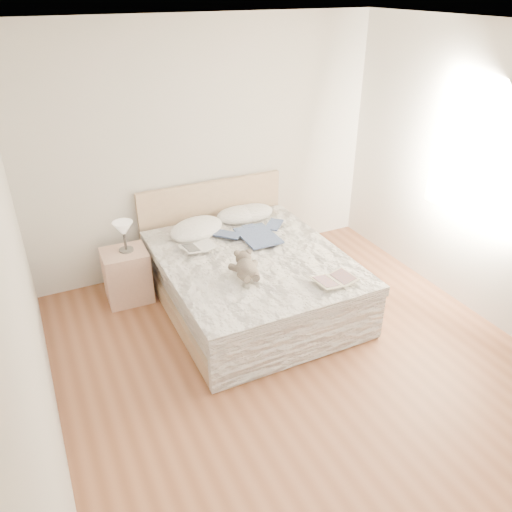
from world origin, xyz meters
The scene contains 16 objects.
floor centered at (0.00, 0.00, 0.00)m, with size 4.00×4.50×0.00m, color brown.
ceiling centered at (0.00, 0.00, 2.70)m, with size 4.00×4.50×0.00m, color white.
wall_back centered at (0.00, 2.25, 1.35)m, with size 4.00×0.02×2.70m, color beige.
wall_left centered at (-2.00, 0.00, 1.35)m, with size 0.02×4.50×2.70m, color beige.
wall_right centered at (2.00, 0.00, 1.35)m, with size 0.02×4.50×2.70m, color beige.
window centered at (1.99, 0.30, 1.45)m, with size 0.02×1.30×1.10m, color white.
bed centered at (0.00, 1.19, 0.31)m, with size 1.72×2.14×1.00m.
nightstand centered at (-1.11, 1.81, 0.28)m, with size 0.45×0.40×0.56m, color tan.
table_lamp centered at (-1.08, 1.82, 0.79)m, with size 0.25×0.25×0.32m.
pillow_left centered at (-0.31, 1.83, 0.64)m, with size 0.64×0.45×0.19m, color white.
pillow_middle centered at (0.26, 1.96, 0.64)m, with size 0.55×0.38×0.16m, color white.
pillow_right centered at (0.39, 1.96, 0.64)m, with size 0.54×0.38×0.16m, color white.
blouse centered at (0.21, 1.42, 0.63)m, with size 0.55×0.59×0.02m, color navy, non-canonical shape.
photo_book centered at (-0.43, 1.44, 0.63)m, with size 0.33×0.23×0.02m, color white.
childrens_book centered at (0.44, 0.33, 0.63)m, with size 0.37×0.25×0.02m, color beige.
teddy_bear centered at (-0.24, 0.73, 0.65)m, with size 0.24×0.34×0.18m, color #64574B, non-canonical shape.
Camera 1 is at (-1.84, -2.75, 2.98)m, focal length 35.00 mm.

